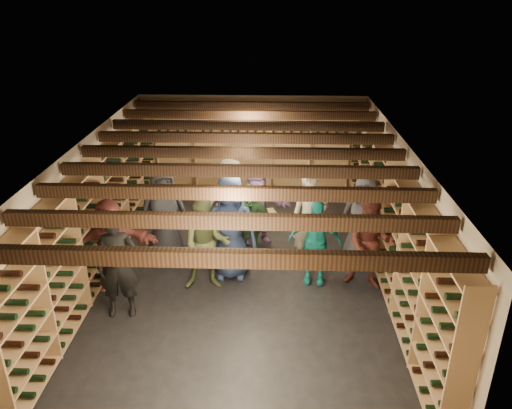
{
  "coord_description": "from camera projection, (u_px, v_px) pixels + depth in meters",
  "views": [
    {
      "loc": [
        0.52,
        -7.95,
        4.85
      ],
      "look_at": [
        0.22,
        0.2,
        1.23
      ],
      "focal_mm": 35.0,
      "sensor_mm": 36.0,
      "label": 1
    }
  ],
  "objects": [
    {
      "name": "person_11",
      "position": [
        257.0,
        208.0,
        9.95
      ],
      "size": [
        1.45,
        0.82,
        1.49
      ],
      "primitive_type": "imported",
      "rotation": [
        0.0,
        0.0,
        0.29
      ],
      "color": "slate",
      "rests_on": "ground"
    },
    {
      "name": "person_9",
      "position": [
        230.0,
        201.0,
        9.99
      ],
      "size": [
        1.28,
        1.01,
        1.73
      ],
      "primitive_type": "imported",
      "rotation": [
        0.0,
        0.0,
        -0.39
      ],
      "color": "#9E9B90",
      "rests_on": "ground"
    },
    {
      "name": "person_8",
      "position": [
        370.0,
        243.0,
        8.4
      ],
      "size": [
        0.97,
        0.85,
        1.68
      ],
      "primitive_type": "imported",
      "rotation": [
        0.0,
        0.0,
        -0.29
      ],
      "color": "#441C17",
      "rests_on": "ground"
    },
    {
      "name": "person_0",
      "position": [
        164.0,
        216.0,
        9.16
      ],
      "size": [
        1.08,
        0.91,
        1.88
      ],
      "primitive_type": "imported",
      "rotation": [
        0.0,
        0.0,
        0.4
      ],
      "color": "black",
      "rests_on": "ground"
    },
    {
      "name": "person_6",
      "position": [
        231.0,
        228.0,
        8.69
      ],
      "size": [
        0.94,
        0.62,
        1.9
      ],
      "primitive_type": "imported",
      "rotation": [
        0.0,
        0.0,
        -0.02
      ],
      "color": "#1C2949",
      "rests_on": "ground"
    },
    {
      "name": "crate_stack_left",
      "position": [
        228.0,
        221.0,
        10.32
      ],
      "size": [
        0.51,
        0.35,
        0.68
      ],
      "rotation": [
        0.0,
        0.0,
        0.04
      ],
      "color": "tan",
      "rests_on": "ground"
    },
    {
      "name": "person_10",
      "position": [
        249.0,
        225.0,
        9.17
      ],
      "size": [
        0.97,
        0.52,
        1.58
      ],
      "primitive_type": "imported",
      "rotation": [
        0.0,
        0.0,
        0.15
      ],
      "color": "#274B29",
      "rests_on": "ground"
    },
    {
      "name": "person_7",
      "position": [
        310.0,
        219.0,
        9.05
      ],
      "size": [
        0.68,
        0.45,
        1.85
      ],
      "primitive_type": "imported",
      "rotation": [
        0.0,
        0.0,
        -0.0
      ],
      "color": "gray",
      "rests_on": "ground"
    },
    {
      "name": "person_4",
      "position": [
        315.0,
        242.0,
        8.58
      ],
      "size": [
        0.95,
        0.49,
        1.56
      ],
      "primitive_type": "imported",
      "rotation": [
        0.0,
        0.0,
        -0.12
      ],
      "color": "#11807A",
      "rests_on": "ground"
    },
    {
      "name": "wine_rack_right",
      "position": [
        389.0,
        219.0,
        8.72
      ],
      "size": [
        0.32,
        7.5,
        2.15
      ],
      "color": "#9E724C",
      "rests_on": "ground"
    },
    {
      "name": "person_12",
      "position": [
        363.0,
        220.0,
        9.13
      ],
      "size": [
        0.96,
        0.73,
        1.77
      ],
      "primitive_type": "imported",
      "rotation": [
        0.0,
        0.0,
        -0.21
      ],
      "color": "#37373C",
      "rests_on": "ground"
    },
    {
      "name": "crate_stack_right",
      "position": [
        251.0,
        217.0,
        10.89
      ],
      "size": [
        0.54,
        0.4,
        0.34
      ],
      "rotation": [
        0.0,
        0.0,
        0.15
      ],
      "color": "tan",
      "rests_on": "ground"
    },
    {
      "name": "ceiling_joists",
      "position": [
        242.0,
        153.0,
        8.33
      ],
      "size": [
        5.4,
        7.12,
        0.18
      ],
      "color": "black",
      "rests_on": "ground"
    },
    {
      "name": "walls",
      "position": [
        243.0,
        210.0,
        8.76
      ],
      "size": [
        5.52,
        8.02,
        2.4
      ],
      "color": "tan",
      "rests_on": "ground"
    },
    {
      "name": "person_5",
      "position": [
        112.0,
        245.0,
        8.4
      ],
      "size": [
        1.6,
        0.92,
        1.64
      ],
      "primitive_type": "imported",
      "rotation": [
        0.0,
        0.0,
        0.3
      ],
      "color": "brown",
      "rests_on": "ground"
    },
    {
      "name": "person_2",
      "position": [
        206.0,
        245.0,
        8.38
      ],
      "size": [
        0.85,
        0.68,
        1.65
      ],
      "primitive_type": "imported",
      "rotation": [
        0.0,
        0.0,
        0.08
      ],
      "color": "#46512F",
      "rests_on": "ground"
    },
    {
      "name": "wine_rack_left",
      "position": [
        99.0,
        215.0,
        8.89
      ],
      "size": [
        0.32,
        7.5,
        2.15
      ],
      "color": "#9E724C",
      "rests_on": "ground"
    },
    {
      "name": "ground",
      "position": [
        244.0,
        269.0,
        9.24
      ],
      "size": [
        8.0,
        8.0,
        0.0
      ],
      "primitive_type": "plane",
      "color": "black",
      "rests_on": "ground"
    },
    {
      "name": "wine_rack_back",
      "position": [
        252.0,
        150.0,
        12.31
      ],
      "size": [
        4.7,
        0.3,
        2.15
      ],
      "color": "#9E724C",
      "rests_on": "ground"
    },
    {
      "name": "crate_loose",
      "position": [
        264.0,
        215.0,
        11.19
      ],
      "size": [
        0.58,
        0.46,
        0.17
      ],
      "primitive_type": "cube",
      "rotation": [
        0.0,
        0.0,
        0.3
      ],
      "color": "tan",
      "rests_on": "ground"
    },
    {
      "name": "ceiling",
      "position": [
        242.0,
        145.0,
        8.27
      ],
      "size": [
        5.5,
        8.0,
        0.01
      ],
      "primitive_type": "cube",
      "color": "beige",
      "rests_on": "walls"
    },
    {
      "name": "person_1",
      "position": [
        118.0,
        266.0,
        7.66
      ],
      "size": [
        0.69,
        0.49,
        1.76
      ],
      "primitive_type": "imported",
      "rotation": [
        0.0,
        0.0,
        0.12
      ],
      "color": "black",
      "rests_on": "ground"
    }
  ]
}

